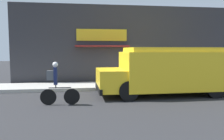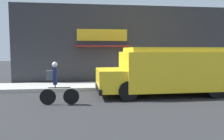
% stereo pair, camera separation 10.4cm
% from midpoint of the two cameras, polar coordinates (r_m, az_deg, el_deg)
% --- Properties ---
extents(ground_plane, '(70.00, 70.00, 0.00)m').
position_cam_midpoint_polar(ground_plane, '(11.62, 6.84, -5.24)').
color(ground_plane, '#2B2B2D').
extents(sidewalk, '(28.00, 2.23, 0.18)m').
position_cam_midpoint_polar(sidewalk, '(12.67, 5.58, -3.96)').
color(sidewalk, '#ADAAA3').
rests_on(sidewalk, ground_plane).
extents(storefront, '(14.40, 0.79, 4.89)m').
position_cam_midpoint_polar(storefront, '(13.95, 4.11, 6.61)').
color(storefront, '#2D2D33').
rests_on(storefront, ground_plane).
extents(school_bus, '(6.34, 2.83, 2.22)m').
position_cam_midpoint_polar(school_bus, '(10.60, 14.63, 0.02)').
color(school_bus, yellow).
rests_on(school_bus, ground_plane).
extents(cyclist, '(1.50, 0.21, 1.65)m').
position_cam_midpoint_polar(cyclist, '(8.60, -14.61, -3.50)').
color(cyclist, black).
rests_on(cyclist, ground_plane).
extents(trash_bin, '(0.60, 0.60, 0.74)m').
position_cam_midpoint_polar(trash_bin, '(13.67, 13.89, -1.46)').
color(trash_bin, '#2D5138').
rests_on(trash_bin, sidewalk).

